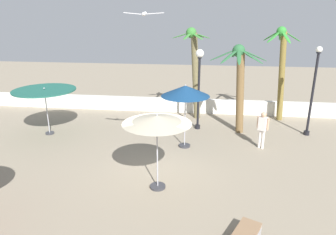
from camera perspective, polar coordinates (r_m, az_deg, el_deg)
name	(u,v)px	position (r m, az deg, el deg)	size (l,w,h in m)	color
ground_plane	(158,176)	(11.91, -1.79, -10.83)	(56.00, 56.00, 0.00)	gray
boundary_wall	(179,105)	(19.40, 2.01, 2.30)	(25.20, 0.30, 0.88)	silver
patio_umbrella_0	(185,91)	(13.59, 3.25, 4.86)	(2.17, 2.17, 2.95)	#333338
patio_umbrella_1	(157,121)	(10.14, -2.07, -0.64)	(2.33, 2.33, 2.75)	#333338
patio_umbrella_3	(44,92)	(16.42, -21.96, 4.50)	(3.04, 3.04, 2.44)	#333338
palm_tree_0	(194,64)	(17.75, 4.92, 9.80)	(2.17, 2.10, 5.22)	brown
palm_tree_1	(281,65)	(18.46, 20.32, 9.11)	(2.02, 2.22, 5.28)	brown
palm_tree_2	(239,78)	(15.83, 13.13, 7.15)	(2.81, 2.81, 4.51)	brown
lamp_post_0	(313,89)	(16.66, 25.35, 4.81)	(0.30, 0.30, 4.45)	black
lamp_post_1	(199,77)	(15.96, 5.79, 7.45)	(0.42, 0.42, 4.22)	black
guest_0	(263,126)	(14.51, 17.16, -1.60)	(0.48, 0.40, 1.74)	silver
seagull_0	(144,14)	(10.36, -4.49, 18.65)	(1.32, 0.38, 0.14)	white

